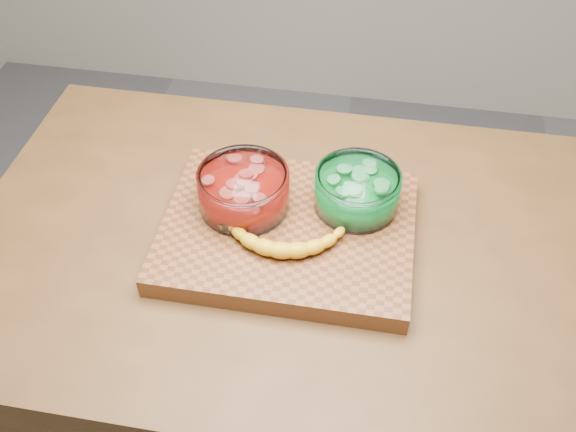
# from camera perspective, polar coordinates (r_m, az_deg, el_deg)

# --- Properties ---
(counter) EXTENTS (1.20, 0.80, 0.90)m
(counter) POSITION_cam_1_polar(r_m,az_deg,el_deg) (1.54, -0.00, -13.33)
(counter) COLOR #513318
(counter) RESTS_ON ground
(cutting_board) EXTENTS (0.45, 0.35, 0.04)m
(cutting_board) POSITION_cam_1_polar(r_m,az_deg,el_deg) (1.17, -0.00, -1.37)
(cutting_board) COLOR brown
(cutting_board) RESTS_ON counter
(bowl_red) EXTENTS (0.17, 0.17, 0.08)m
(bowl_red) POSITION_cam_1_polar(r_m,az_deg,el_deg) (1.16, -3.95, 2.29)
(bowl_red) COLOR white
(bowl_red) RESTS_ON cutting_board
(bowl_green) EXTENTS (0.16, 0.16, 0.07)m
(bowl_green) POSITION_cam_1_polar(r_m,az_deg,el_deg) (1.17, 6.15, 2.26)
(bowl_green) COLOR white
(bowl_green) RESTS_ON cutting_board
(banana) EXTENTS (0.24, 0.11, 0.03)m
(banana) POSITION_cam_1_polar(r_m,az_deg,el_deg) (1.11, -0.50, -1.96)
(banana) COLOR gold
(banana) RESTS_ON cutting_board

